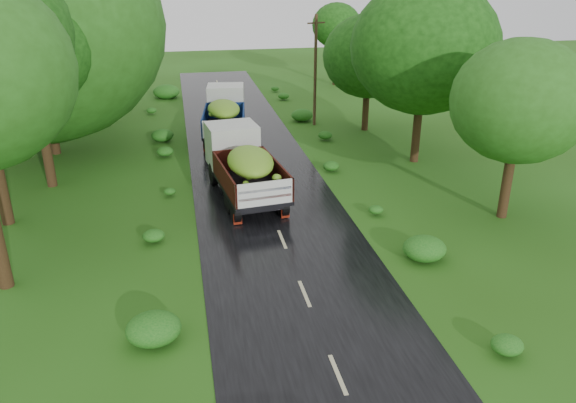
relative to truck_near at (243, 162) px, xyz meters
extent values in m
plane|color=#21460F|center=(0.92, -12.87, -1.62)|extent=(120.00, 120.00, 0.00)
cube|color=black|center=(0.92, -7.87, -1.61)|extent=(6.50, 80.00, 0.02)
cube|color=#BFB78C|center=(0.92, -12.87, -1.60)|extent=(0.12, 1.60, 0.00)
cube|color=#BFB78C|center=(0.92, -8.87, -1.60)|extent=(0.12, 1.60, 0.00)
cube|color=#BFB78C|center=(0.92, -4.87, -1.60)|extent=(0.12, 1.60, 0.00)
cube|color=#BFB78C|center=(0.92, -0.87, -1.60)|extent=(0.12, 1.60, 0.00)
cube|color=#BFB78C|center=(0.92, 3.13, -1.60)|extent=(0.12, 1.60, 0.00)
cube|color=#BFB78C|center=(0.92, 7.13, -1.60)|extent=(0.12, 1.60, 0.00)
cube|color=#BFB78C|center=(0.92, 11.13, -1.60)|extent=(0.12, 1.60, 0.00)
cube|color=#BFB78C|center=(0.92, 15.13, -1.60)|extent=(0.12, 1.60, 0.00)
cube|color=#BFB78C|center=(0.92, 19.13, -1.60)|extent=(0.12, 1.60, 0.00)
cube|color=#BFB78C|center=(0.92, 23.13, -1.60)|extent=(0.12, 1.60, 0.00)
cube|color=#BFB78C|center=(0.92, 27.13, -1.60)|extent=(0.12, 1.60, 0.00)
cube|color=black|center=(0.04, -0.34, -0.93)|extent=(2.56, 6.18, 0.30)
cylinder|color=black|center=(-1.25, 1.70, -1.09)|extent=(0.43, 1.09, 1.07)
cylinder|color=black|center=(0.80, 1.95, -1.09)|extent=(0.43, 1.09, 1.07)
cylinder|color=black|center=(-0.82, -1.82, -1.09)|extent=(0.43, 1.09, 1.07)
cylinder|color=black|center=(1.23, -1.56, -1.09)|extent=(0.43, 1.09, 1.07)
cylinder|color=black|center=(-0.68, -2.90, -1.09)|extent=(0.43, 1.09, 1.07)
cylinder|color=black|center=(1.37, -2.65, -1.09)|extent=(0.43, 1.09, 1.07)
cube|color=maroon|center=(-0.64, -3.26, -1.32)|extent=(0.36, 0.09, 0.48)
cube|color=maroon|center=(1.41, -3.01, -1.32)|extent=(0.36, 0.09, 0.48)
cube|color=silver|center=(-0.25, 2.04, 0.23)|extent=(2.58, 2.30, 2.02)
cube|color=black|center=(0.18, -1.45, -0.69)|extent=(2.99, 4.85, 0.17)
cube|color=#40100B|center=(-0.99, -1.59, -0.10)|extent=(0.65, 4.56, 1.01)
cube|color=#40100B|center=(1.35, -1.30, -0.10)|extent=(0.65, 4.56, 1.01)
cube|color=#40100B|center=(-0.10, 0.78, -0.10)|extent=(2.44, 0.39, 1.01)
cube|color=silver|center=(0.45, -3.68, -0.10)|extent=(2.44, 0.39, 1.01)
ellipsoid|color=#427F17|center=(0.18, -1.45, 0.53)|extent=(2.51, 4.07, 1.07)
cube|color=black|center=(0.05, 9.40, -0.95)|extent=(2.53, 6.04, 0.29)
cylinder|color=black|center=(-0.68, 11.65, -1.10)|extent=(0.42, 1.07, 1.04)
cylinder|color=black|center=(1.32, 11.39, -1.10)|extent=(0.42, 1.07, 1.04)
cylinder|color=black|center=(-1.12, 8.21, -1.10)|extent=(0.42, 1.07, 1.04)
cylinder|color=black|center=(0.88, 7.95, -1.10)|extent=(0.42, 1.07, 1.04)
cylinder|color=black|center=(-1.26, 7.16, -1.10)|extent=(0.42, 1.07, 1.04)
cylinder|color=black|center=(0.74, 6.90, -1.10)|extent=(0.42, 1.07, 1.04)
cube|color=maroon|center=(-1.31, 6.81, -1.33)|extent=(0.36, 0.09, 0.47)
cube|color=maroon|center=(0.70, 6.55, -1.33)|extent=(0.36, 0.09, 0.47)
cube|color=silver|center=(0.35, 11.72, 0.19)|extent=(2.53, 2.25, 1.98)
cube|color=black|center=(-0.09, 8.32, -0.72)|extent=(2.95, 4.74, 0.17)
cube|color=navy|center=(-1.24, 8.47, -0.14)|extent=(0.66, 4.45, 0.99)
cube|color=navy|center=(1.05, 8.17, -0.14)|extent=(0.66, 4.45, 0.99)
cube|color=navy|center=(0.19, 10.50, -0.14)|extent=(2.38, 0.39, 0.99)
cube|color=silver|center=(-0.37, 6.14, -0.14)|extent=(2.38, 0.39, 0.99)
ellipsoid|color=#427F17|center=(-0.09, 8.32, 0.48)|extent=(2.47, 3.98, 1.04)
cylinder|color=#382616|center=(6.15, 11.31, 1.92)|extent=(0.24, 0.24, 7.08)
cube|color=#382616|center=(6.15, 11.31, 4.93)|extent=(1.21, 0.45, 0.09)
cylinder|color=black|center=(-9.01, 2.98, 2.00)|extent=(0.45, 0.45, 7.25)
ellipsoid|color=#123E0C|center=(-9.01, 2.98, 4.76)|extent=(3.32, 3.32, 2.99)
cylinder|color=black|center=(-9.70, 8.22, 2.31)|extent=(0.47, 0.47, 7.86)
ellipsoid|color=#123E0C|center=(-9.70, 8.22, 5.30)|extent=(5.18, 5.18, 4.66)
cylinder|color=black|center=(-8.43, 13.07, 1.56)|extent=(0.43, 0.43, 6.37)
ellipsoid|color=#123E0C|center=(-8.43, 13.07, 3.98)|extent=(3.42, 3.42, 3.08)
cylinder|color=black|center=(-9.54, 18.26, 2.30)|extent=(0.47, 0.47, 7.84)
ellipsoid|color=#123E0C|center=(-9.54, 18.26, 5.28)|extent=(3.83, 3.83, 3.45)
cylinder|color=black|center=(-9.03, 23.29, 2.25)|extent=(0.47, 0.47, 7.74)
ellipsoid|color=#123E0C|center=(-9.03, 23.29, 5.19)|extent=(3.41, 3.41, 3.07)
cylinder|color=black|center=(10.56, -4.55, 1.22)|extent=(0.42, 0.42, 5.68)
ellipsoid|color=#255A16|center=(10.56, -4.55, 3.38)|extent=(3.31, 3.31, 2.98)
cylinder|color=black|center=(9.76, 3.02, 1.84)|extent=(0.45, 0.45, 6.92)
ellipsoid|color=#255A16|center=(9.76, 3.02, 4.47)|extent=(3.88, 3.88, 3.49)
cylinder|color=black|center=(9.08, 9.51, 1.05)|extent=(0.41, 0.41, 5.34)
ellipsoid|color=#255A16|center=(9.08, 9.51, 3.07)|extent=(3.37, 3.37, 3.03)
cylinder|color=black|center=(11.08, 23.93, 1.26)|extent=(0.42, 0.42, 5.75)
ellipsoid|color=#255A16|center=(11.08, 23.93, 3.44)|extent=(2.90, 2.90, 2.61)
camera|label=1|loc=(-2.67, -24.22, 8.44)|focal=35.00mm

